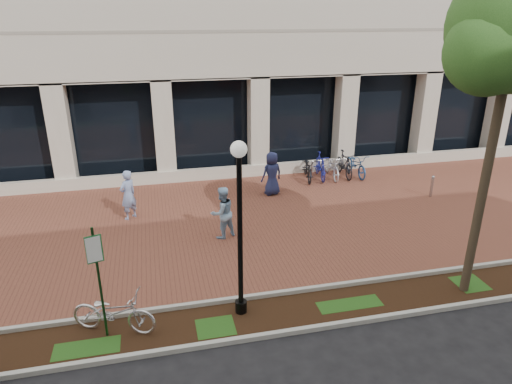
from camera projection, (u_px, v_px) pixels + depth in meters
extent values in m
plane|color=black|center=(234.00, 222.00, 15.56)|extent=(120.00, 120.00, 0.00)
cube|color=brown|center=(234.00, 222.00, 15.55)|extent=(40.00, 9.00, 0.01)
cube|color=black|center=(275.00, 315.00, 10.80)|extent=(40.00, 1.50, 0.01)
cube|color=#ABACA2|center=(267.00, 295.00, 11.46)|extent=(40.00, 0.12, 0.12)
cube|color=#ABACA2|center=(284.00, 333.00, 10.10)|extent=(40.00, 0.12, 0.12)
cube|color=black|center=(210.00, 125.00, 19.86)|extent=(40.00, 0.15, 4.20)
cube|color=beige|center=(215.00, 173.00, 19.54)|extent=(40.00, 0.25, 0.50)
cube|color=beige|center=(212.00, 129.00, 19.23)|extent=(0.80, 0.80, 4.20)
cube|color=#123314|center=(100.00, 284.00, 9.62)|extent=(0.05, 0.05, 2.66)
cube|color=#19652E|center=(95.00, 249.00, 9.28)|extent=(0.34, 0.02, 0.62)
cube|color=white|center=(94.00, 250.00, 9.27)|extent=(0.30, 0.01, 0.56)
cylinder|color=black|center=(241.00, 307.00, 10.85)|extent=(0.28, 0.28, 0.30)
cylinder|color=black|center=(240.00, 239.00, 10.19)|extent=(0.12, 0.12, 3.89)
sphere|color=silver|center=(239.00, 149.00, 9.43)|extent=(0.36, 0.36, 0.36)
cylinder|color=#433826|center=(481.00, 200.00, 10.85)|extent=(0.22, 0.22, 5.03)
sphere|color=#225119|center=(489.00, 52.00, 9.26)|extent=(1.80, 1.80, 1.80)
imported|color=silver|center=(114.00, 312.00, 10.07)|extent=(2.06, 1.36, 1.02)
imported|color=#8699C8|center=(128.00, 195.00, 15.55)|extent=(0.76, 0.74, 1.75)
imported|color=#89AECC|center=(222.00, 213.00, 14.25)|extent=(1.02, 0.93, 1.69)
imported|color=#1C2246|center=(272.00, 174.00, 17.65)|extent=(0.95, 0.74, 1.72)
cylinder|color=#AEAEB2|center=(432.00, 188.00, 17.57)|extent=(0.11, 0.11, 0.77)
sphere|color=#AEAEB2|center=(433.00, 177.00, 17.41)|extent=(0.12, 0.12, 0.12)
imported|color=black|center=(308.00, 168.00, 19.41)|extent=(1.02, 2.00, 1.00)
imported|color=navy|center=(320.00, 166.00, 19.50)|extent=(0.78, 1.91, 1.11)
imported|color=silver|center=(332.00, 166.00, 19.64)|extent=(0.84, 1.96, 1.00)
imported|color=black|center=(344.00, 164.00, 19.73)|extent=(0.59, 1.87, 1.11)
imported|color=navy|center=(356.00, 164.00, 19.87)|extent=(0.69, 1.92, 1.00)
cylinder|color=#AEAEB2|center=(332.00, 168.00, 19.68)|extent=(0.04, 0.04, 0.80)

